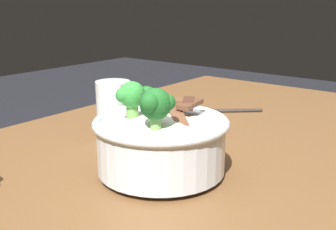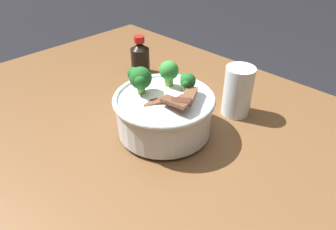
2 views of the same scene
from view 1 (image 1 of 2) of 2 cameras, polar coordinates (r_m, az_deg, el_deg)
dining_table at (r=0.77m, az=2.90°, el=-13.76°), size 1.41×0.84×0.78m
rice_bowl at (r=0.64m, az=-0.95°, el=-3.24°), size 0.21×0.21×0.15m
drinking_glass at (r=0.80m, az=-7.54°, el=0.06°), size 0.07×0.07×0.12m
chopsticks_pair at (r=1.02m, az=7.25°, el=0.60°), size 0.15×0.17×0.01m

